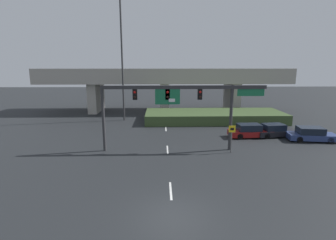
{
  "coord_description": "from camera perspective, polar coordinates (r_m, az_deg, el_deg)",
  "views": [
    {
      "loc": [
        -0.58,
        -12.58,
        7.85
      ],
      "look_at": [
        0.0,
        9.07,
        3.22
      ],
      "focal_mm": 28.0,
      "sensor_mm": 36.0,
      "label": 1
    }
  ],
  "objects": [
    {
      "name": "highway_light_pole_near",
      "position": [
        37.05,
        -9.96,
        13.08
      ],
      "size": [
        0.7,
        0.36,
        16.47
      ],
      "color": "#2D2D30",
      "rests_on": "ground"
    },
    {
      "name": "parked_sedan_far_right",
      "position": [
        31.13,
        28.72,
        -2.77
      ],
      "size": [
        5.01,
        2.52,
        1.45
      ],
      "rotation": [
        0.0,
        0.0,
        -0.14
      ],
      "color": "navy",
      "rests_on": "ground"
    },
    {
      "name": "overpass_bridge",
      "position": [
        44.4,
        -0.79,
        8.3
      ],
      "size": [
        40.72,
        7.91,
        7.18
      ],
      "color": "#A39E93",
      "rests_on": "ground"
    },
    {
      "name": "ground_plane",
      "position": [
        14.84,
        1.0,
        -19.86
      ],
      "size": [
        160.0,
        160.0,
        0.0
      ],
      "primitive_type": "plane",
      "color": "black"
    },
    {
      "name": "lane_markings",
      "position": [
        28.55,
        -0.31,
        -3.87
      ],
      "size": [
        0.14,
        42.99,
        0.01
      ],
      "color": "silver",
      "rests_on": "ground"
    },
    {
      "name": "parked_sedan_near_right",
      "position": [
        30.0,
        17.41,
        -2.33
      ],
      "size": [
        4.75,
        2.04,
        1.46
      ],
      "rotation": [
        0.0,
        0.0,
        0.06
      ],
      "color": "maroon",
      "rests_on": "ground"
    },
    {
      "name": "grass_embankment",
      "position": [
        37.27,
        9.97,
        0.78
      ],
      "size": [
        19.05,
        6.66,
        1.33
      ],
      "color": "#384C28",
      "rests_on": "ground"
    },
    {
      "name": "signal_gantry",
      "position": [
        23.48,
        2.27,
        4.72
      ],
      "size": [
        14.75,
        0.44,
        6.01
      ],
      "color": "#2D2D30",
      "rests_on": "ground"
    },
    {
      "name": "speed_limit_sign",
      "position": [
        24.06,
        13.7,
        -3.16
      ],
      "size": [
        0.6,
        0.11,
        2.57
      ],
      "color": "#4C4C4C",
      "rests_on": "ground"
    },
    {
      "name": "parked_sedan_mid_right",
      "position": [
        31.13,
        22.12,
        -2.19
      ],
      "size": [
        4.5,
        2.35,
        1.42
      ],
      "rotation": [
        0.0,
        0.0,
        0.14
      ],
      "color": "black",
      "rests_on": "ground"
    }
  ]
}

